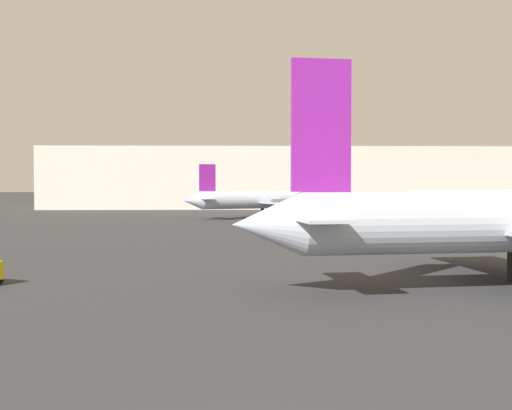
% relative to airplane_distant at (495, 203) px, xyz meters
% --- Properties ---
extents(airplane_distant, '(25.86, 19.34, 8.57)m').
position_rel_airplane_distant_xyz_m(airplane_distant, '(0.00, 0.00, 0.00)').
color(airplane_distant, silver).
rests_on(airplane_distant, ground_plane).
extents(airplane_far_left, '(27.19, 17.76, 8.00)m').
position_rel_airplane_distant_xyz_m(airplane_far_left, '(-22.74, 28.44, -0.46)').
color(airplane_far_left, '#B2BCCC').
rests_on(airplane_far_left, ground_plane).
extents(terminal_building, '(97.97, 25.36, 12.21)m').
position_rel_airplane_distant_xyz_m(terminal_building, '(-17.06, 69.88, 2.85)').
color(terminal_building, beige).
rests_on(terminal_building, ground_plane).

